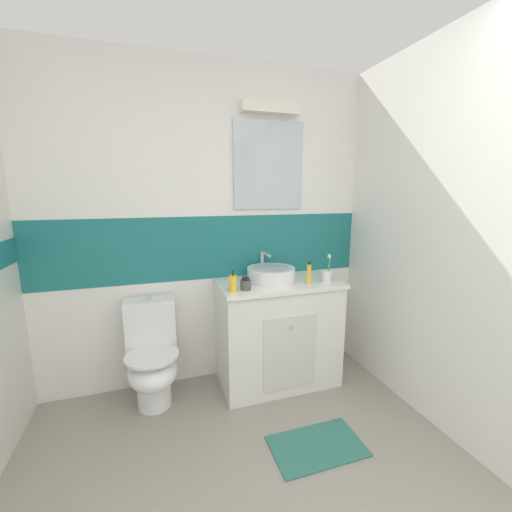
{
  "coord_description": "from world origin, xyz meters",
  "views": [
    {
      "loc": [
        -0.43,
        -0.12,
        1.53
      ],
      "look_at": [
        0.27,
        2.02,
        1.09
      ],
      "focal_mm": 22.68,
      "sensor_mm": 36.0,
      "label": 1
    }
  ],
  "objects": [
    {
      "name": "wall_right_plain",
      "position": [
        1.35,
        1.2,
        1.25
      ],
      "size": [
        0.1,
        3.48,
        2.5
      ],
      "primitive_type": "cube",
      "color": "white",
      "rests_on": "ground_plane"
    },
    {
      "name": "toilet",
      "position": [
        -0.48,
        2.16,
        0.36
      ],
      "size": [
        0.37,
        0.5,
        0.77
      ],
      "color": "white",
      "rests_on": "ground_plane"
    },
    {
      "name": "hair_gel_jar",
      "position": [
        0.19,
        2.01,
        0.89
      ],
      "size": [
        0.08,
        0.08,
        0.09
      ],
      "color": "#4C4C51",
      "rests_on": "vanity_cabinet"
    },
    {
      "name": "vanity_cabinet",
      "position": [
        0.49,
        2.15,
        0.43
      ],
      "size": [
        0.95,
        0.53,
        0.85
      ],
      "color": "white",
      "rests_on": "ground_plane"
    },
    {
      "name": "wall_back_tiled",
      "position": [
        0.01,
        2.45,
        1.26
      ],
      "size": [
        3.2,
        0.2,
        2.5
      ],
      "color": "white",
      "rests_on": "ground_plane"
    },
    {
      "name": "toothpaste_tube_upright",
      "position": [
        0.69,
        2.01,
        0.93
      ],
      "size": [
        0.03,
        0.03,
        0.17
      ],
      "color": "yellow",
      "rests_on": "vanity_cabinet"
    },
    {
      "name": "bath_mat",
      "position": [
        0.46,
        1.4,
        0.01
      ],
      "size": [
        0.56,
        0.34,
        0.01
      ],
      "primitive_type": "cube",
      "color": "#337266",
      "rests_on": "ground_plane"
    },
    {
      "name": "toothbrush_cup",
      "position": [
        0.85,
        2.02,
        0.9
      ],
      "size": [
        0.08,
        0.08,
        0.22
      ],
      "color": "white",
      "rests_on": "vanity_cabinet"
    },
    {
      "name": "soap_dispenser",
      "position": [
        0.09,
        2.0,
        0.91
      ],
      "size": [
        0.06,
        0.06,
        0.16
      ],
      "color": "yellow",
      "rests_on": "vanity_cabinet"
    },
    {
      "name": "ground_plane",
      "position": [
        0.0,
        1.2,
        -0.02
      ],
      "size": [
        3.2,
        3.48,
        0.04
      ],
      "primitive_type": "cube",
      "color": "gray"
    },
    {
      "name": "sink_basin",
      "position": [
        0.44,
        2.17,
        0.91
      ],
      "size": [
        0.37,
        0.42,
        0.21
      ],
      "color": "white",
      "rests_on": "vanity_cabinet"
    }
  ]
}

